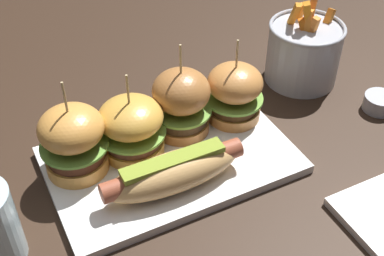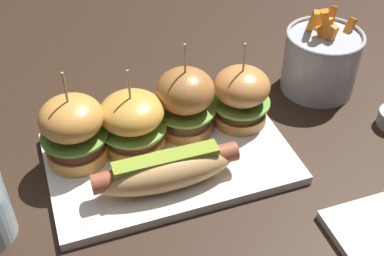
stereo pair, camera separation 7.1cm
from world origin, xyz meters
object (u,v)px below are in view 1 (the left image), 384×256
hot_dog (174,171)px  fries_bucket (304,52)px  slider_far_left (73,140)px  sauce_ramekin (380,102)px  platter_main (171,160)px  slider_center_right (181,101)px  slider_center_left (131,127)px  slider_far_right (235,92)px

hot_dog → fries_bucket: bearing=25.0°
slider_far_left → sauce_ramekin: size_ratio=2.80×
platter_main → slider_center_right: bearing=49.2°
platter_main → sauce_ramekin: bearing=-6.0°
slider_far_left → hot_dog: bearing=-41.6°
slider_far_left → slider_center_left: (0.08, -0.00, -0.01)m
platter_main → fries_bucket: size_ratio=2.29×
slider_center_left → slider_center_right: slider_center_right is taller
slider_center_left → slider_center_right: bearing=7.3°
slider_center_left → sauce_ramekin: size_ratio=2.52×
sauce_ramekin → hot_dog: bearing=-177.5°
slider_center_right → sauce_ramekin: size_ratio=2.84×
hot_dog → slider_center_right: slider_center_right is taller
platter_main → slider_center_right: slider_center_right is taller
platter_main → fries_bucket: (0.29, 0.09, 0.05)m
slider_center_left → fries_bucket: 0.34m
platter_main → slider_far_left: bearing=163.0°
slider_center_left → slider_far_right: slider_far_right is taller
slider_far_left → slider_center_left: 0.08m
slider_center_right → sauce_ramekin: slider_center_right is taller
fries_bucket → slider_far_left: bearing=-172.6°
slider_far_left → slider_center_right: slider_center_right is taller
slider_center_right → fries_bucket: size_ratio=0.98×
slider_far_left → slider_far_right: 0.25m
fries_bucket → slider_far_right: bearing=-162.3°
slider_center_left → slider_far_left: bearing=179.4°
slider_center_right → hot_dog: bearing=-121.1°
platter_main → sauce_ramekin: size_ratio=6.64×
hot_dog → slider_far_right: slider_far_right is taller
hot_dog → fries_bucket: (0.31, 0.15, 0.01)m
slider_far_left → sauce_ramekin: (0.48, -0.08, -0.05)m
slider_center_left → fries_bucket: (0.33, 0.06, -0.00)m
hot_dog → sauce_ramekin: hot_dog is taller
slider_center_right → slider_far_right: 0.09m
slider_far_left → slider_center_right: (0.16, 0.01, 0.00)m
platter_main → hot_dog: bearing=-110.5°
fries_bucket → platter_main: bearing=-162.5°
platter_main → slider_far_right: (0.13, 0.04, 0.05)m
slider_far_left → slider_far_right: bearing=0.2°
hot_dog → slider_center_right: size_ratio=1.34×
slider_far_left → slider_center_right: size_ratio=0.98×
platter_main → slider_center_left: (-0.04, 0.04, 0.05)m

